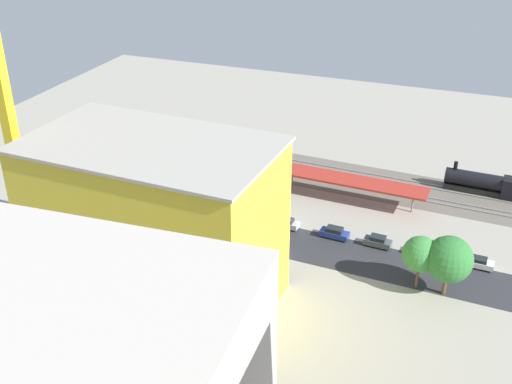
% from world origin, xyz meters
% --- Properties ---
extents(ground_plane, '(158.53, 158.53, 0.00)m').
position_xyz_m(ground_plane, '(0.00, 0.00, 0.00)').
color(ground_plane, '#9E998C').
rests_on(ground_plane, ground).
extents(rail_bed, '(99.57, 17.68, 0.01)m').
position_xyz_m(rail_bed, '(0.00, -20.30, 0.00)').
color(rail_bed, '#665E54').
rests_on(rail_bed, ground).
extents(street_asphalt, '(99.38, 13.40, 0.01)m').
position_xyz_m(street_asphalt, '(0.00, 4.68, 0.00)').
color(street_asphalt, '#2D2D33').
rests_on(street_asphalt, ground).
extents(track_rails, '(98.99, 11.26, 0.12)m').
position_xyz_m(track_rails, '(0.00, -20.30, 0.18)').
color(track_rails, '#9E9EA8').
rests_on(track_rails, ground).
extents(platform_canopy_near, '(47.76, 6.86, 3.93)m').
position_xyz_m(platform_canopy_near, '(2.98, -12.47, 3.73)').
color(platform_canopy_near, '#A82D23').
rests_on(platform_canopy_near, ground).
extents(locomotive, '(14.43, 3.38, 5.12)m').
position_xyz_m(locomotive, '(-29.59, -22.94, 1.82)').
color(locomotive, black).
rests_on(locomotive, ground).
extents(parked_car_0, '(4.82, 1.98, 1.62)m').
position_xyz_m(parked_car_0, '(-29.60, 1.52, 0.73)').
color(parked_car_0, black).
rests_on(parked_car_0, ground).
extents(parked_car_1, '(4.67, 2.04, 1.73)m').
position_xyz_m(parked_car_1, '(-22.30, 1.14, 0.76)').
color(parked_car_1, black).
rests_on(parked_car_1, ground).
extents(parked_car_2, '(4.23, 2.02, 1.77)m').
position_xyz_m(parked_car_2, '(-15.15, 1.13, 0.78)').
color(parked_car_2, black).
rests_on(parked_car_2, ground).
extents(parked_car_3, '(4.62, 2.12, 1.79)m').
position_xyz_m(parked_car_3, '(-8.39, 1.08, 0.79)').
color(parked_car_3, black).
rests_on(parked_car_3, ground).
extents(parked_car_4, '(4.20, 1.95, 1.67)m').
position_xyz_m(parked_car_4, '(-0.42, 0.86, 0.75)').
color(parked_car_4, black).
rests_on(parked_car_4, ground).
extents(parked_car_5, '(4.17, 1.89, 1.64)m').
position_xyz_m(parked_car_5, '(6.60, 1.40, 0.73)').
color(parked_car_5, black).
rests_on(parked_car_5, ground).
extents(parked_car_6, '(4.84, 2.10, 1.62)m').
position_xyz_m(parked_car_6, '(14.15, 1.26, 0.72)').
color(parked_car_6, black).
rests_on(parked_car_6, ground).
extents(construction_building, '(30.74, 18.83, 21.80)m').
position_xyz_m(construction_building, '(9.74, 23.51, 10.90)').
color(construction_building, yellow).
rests_on(construction_building, ground).
extents(construction_roof_slab, '(31.37, 19.45, 0.40)m').
position_xyz_m(construction_roof_slab, '(9.74, 23.51, 22.00)').
color(construction_roof_slab, '#ADA89E').
rests_on(construction_roof_slab, construction_building).
extents(tower_crane, '(3.60, 28.89, 40.70)m').
position_xyz_m(tower_crane, '(28.99, 22.61, 24.27)').
color(tower_crane, gray).
rests_on(tower_crane, ground).
extents(box_truck_0, '(8.40, 2.66, 3.31)m').
position_xyz_m(box_truck_0, '(1.90, 9.17, 1.65)').
color(box_truck_0, black).
rests_on(box_truck_0, ground).
extents(box_truck_1, '(10.20, 3.64, 3.20)m').
position_xyz_m(box_truck_1, '(8.10, 10.50, 1.59)').
color(box_truck_1, black).
rests_on(box_truck_1, ground).
extents(box_truck_2, '(9.01, 3.31, 3.42)m').
position_xyz_m(box_truck_2, '(6.23, 9.88, 1.67)').
color(box_truck_2, black).
rests_on(box_truck_2, ground).
extents(street_tree_0, '(4.93, 4.93, 7.96)m').
position_xyz_m(street_tree_0, '(-22.18, 9.70, 5.47)').
color(street_tree_0, brown).
rests_on(street_tree_0, ground).
extents(street_tree_1, '(6.35, 6.35, 8.72)m').
position_xyz_m(street_tree_1, '(-25.86, 9.75, 5.52)').
color(street_tree_1, brown).
rests_on(street_tree_1, ground).
extents(street_tree_2, '(4.72, 4.72, 6.69)m').
position_xyz_m(street_tree_2, '(22.23, 9.99, 4.31)').
color(street_tree_2, brown).
rests_on(street_tree_2, ground).
extents(traffic_light, '(0.50, 0.36, 6.72)m').
position_xyz_m(traffic_light, '(6.39, 0.16, 4.44)').
color(traffic_light, '#333333').
rests_on(traffic_light, ground).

